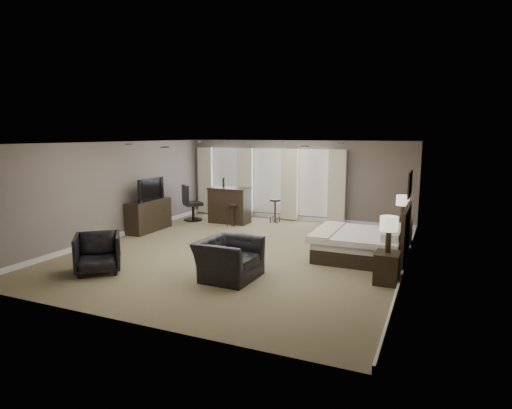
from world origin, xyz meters
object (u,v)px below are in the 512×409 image
at_px(armchair_far, 98,251).
at_px(bar_stool_left, 232,215).
at_px(desk_chair, 193,203).
at_px(bed, 355,231).
at_px(nightstand_near, 387,268).
at_px(bar_stool_right, 275,211).
at_px(lamp_near, 389,235).
at_px(bar_counter, 230,205).
at_px(nightstand_far, 401,234).
at_px(dresser, 149,216).
at_px(tv, 148,198).
at_px(lamp_far, 402,208).
at_px(armchair_near, 229,252).

bearing_deg(armchair_far, bar_stool_left, 44.24).
bearing_deg(desk_chair, bed, -161.16).
relative_size(bed, nightstand_near, 3.30).
xyz_separation_m(bar_stool_left, bar_stool_right, (1.04, 0.99, 0.03)).
relative_size(lamp_near, bar_counter, 0.53).
bearing_deg(nightstand_far, bed, -121.54).
height_order(bed, lamp_near, lamp_near).
bearing_deg(dresser, bar_stool_right, 40.66).
height_order(nightstand_near, dresser, dresser).
height_order(lamp_near, tv, lamp_near).
distance_m(dresser, bar_stool_right, 3.91).
bearing_deg(desk_chair, dresser, 117.89).
xyz_separation_m(lamp_near, dresser, (-6.92, 1.86, -0.49)).
height_order(nightstand_near, lamp_far, lamp_far).
xyz_separation_m(bed, nightstand_far, (0.89, 1.45, -0.29)).
relative_size(bed, nightstand_far, 2.95).
bearing_deg(nightstand_far, nightstand_near, -90.00).
distance_m(nightstand_far, bar_stool_right, 4.23).
height_order(tv, bar_stool_right, tv).
height_order(lamp_near, bar_stool_right, lamp_near).
height_order(nightstand_far, desk_chair, desk_chair).
xyz_separation_m(tv, bar_counter, (1.64, 1.97, -0.41)).
distance_m(lamp_far, dresser, 7.02).
distance_m(armchair_far, desk_chair, 5.44).
xyz_separation_m(nightstand_near, armchair_far, (-5.49, -1.68, 0.15)).
xyz_separation_m(nightstand_far, desk_chair, (-6.53, 0.75, 0.26)).
bearing_deg(bar_stool_left, nightstand_far, -5.88).
bearing_deg(lamp_far, tv, -171.45).
bearing_deg(bed, armchair_near, -129.68).
height_order(bed, bar_stool_right, bed).
bearing_deg(bar_counter, lamp_far, -9.99).
xyz_separation_m(bed, lamp_near, (0.89, -1.45, 0.32)).
distance_m(nightstand_near, bar_stool_right, 5.92).
relative_size(lamp_far, bar_stool_right, 0.85).
height_order(lamp_far, bar_counter, lamp_far).
bearing_deg(nightstand_far, tv, -171.45).
bearing_deg(armchair_near, tv, 57.45).
bearing_deg(lamp_far, armchair_far, -140.15).
bearing_deg(nightstand_far, armchair_far, -140.15).
height_order(nightstand_far, bar_counter, bar_counter).
height_order(nightstand_far, dresser, dresser).
xyz_separation_m(nightstand_near, tv, (-6.92, 1.86, 0.68)).
xyz_separation_m(armchair_near, desk_chair, (-3.66, 4.59, 0.07)).
height_order(bed, bar_stool_left, bed).
bearing_deg(armchair_near, desk_chair, 40.68).
relative_size(nightstand_near, desk_chair, 0.50).
height_order(lamp_far, desk_chair, lamp_far).
distance_m(nightstand_near, bar_stool_left, 6.05).
bearing_deg(lamp_near, bar_counter, 144.05).
bearing_deg(dresser, bar_counter, 50.24).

